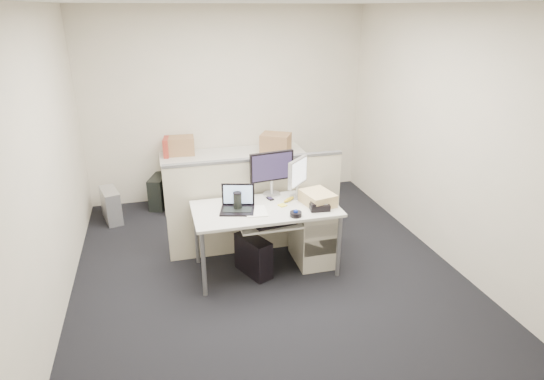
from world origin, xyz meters
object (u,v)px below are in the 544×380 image
object	(u,v)px
monitor_main	(272,174)
laptop	(237,200)
desk_phone	(319,206)
desk	(266,213)

from	to	relation	value
monitor_main	laptop	xyz separation A→B (m)	(-0.45, -0.34, -0.12)
laptop	desk_phone	size ratio (longest dim) A/B	1.69
monitor_main	desk_phone	size ratio (longest dim) A/B	2.47
desk	laptop	distance (m)	0.36
desk	monitor_main	world-z (taller)	monitor_main
monitor_main	laptop	size ratio (longest dim) A/B	1.46
laptop	monitor_main	bearing A→B (deg)	52.57
laptop	desk	bearing A→B (deg)	19.31
desk_phone	monitor_main	bearing A→B (deg)	133.86
desk	desk_phone	distance (m)	0.56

